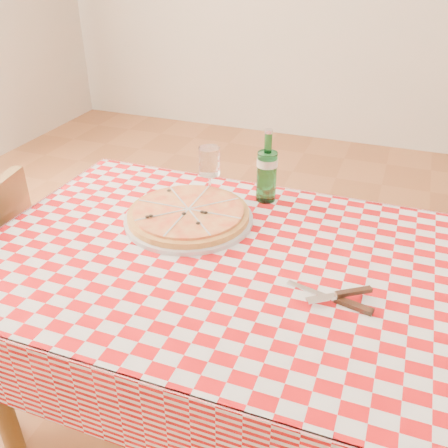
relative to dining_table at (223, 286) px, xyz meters
The scene contains 6 objects.
dining_table is the anchor object (origin of this frame).
tablecloth 0.09m from the dining_table, ahead, with size 1.30×0.90×0.01m, color #AB0A0D.
pizza_plate 0.24m from the dining_table, 139.22° to the left, with size 0.38×0.38×0.05m, color #D48E46, non-canonical shape.
water_bottle 0.41m from the dining_table, 87.86° to the left, with size 0.07×0.07×0.23m, color #1B6D2D, non-canonical shape.
wine_glass 0.38m from the dining_table, 117.81° to the left, with size 0.07×0.07×0.17m, color white, non-canonical shape.
cutlery 0.34m from the dining_table, 14.97° to the right, with size 0.22×0.19×0.02m, color silver, non-canonical shape.
Camera 1 is at (0.38, -1.01, 1.49)m, focal length 40.00 mm.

